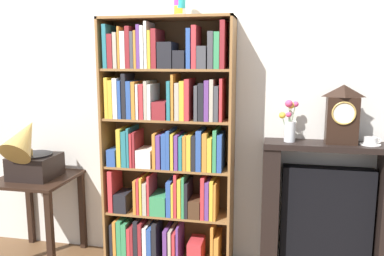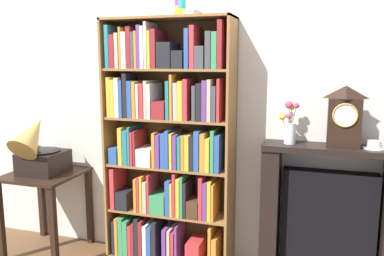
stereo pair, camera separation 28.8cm
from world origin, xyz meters
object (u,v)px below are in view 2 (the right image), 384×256
object	(u,v)px
gramophone	(38,149)
mantel_clock	(344,117)
side_table_left	(46,191)
teacup_with_saucer	(374,145)
flower_vase	(290,124)
cup_stack	(180,3)
bookshelf	(167,149)
fireplace_mantel	(328,218)

from	to	relation	value
gramophone	mantel_clock	xyz separation A→B (m)	(2.25, 0.20, 0.33)
side_table_left	mantel_clock	world-z (taller)	mantel_clock
teacup_with_saucer	side_table_left	bearing A→B (deg)	-176.45
mantel_clock	teacup_with_saucer	distance (m)	0.26
flower_vase	teacup_with_saucer	xyz separation A→B (m)	(0.54, -0.00, -0.11)
gramophone	mantel_clock	bearing A→B (deg)	5.19
mantel_clock	teacup_with_saucer	xyz separation A→B (m)	(0.19, 0.00, -0.18)
cup_stack	side_table_left	distance (m)	1.84
flower_vase	teacup_with_saucer	distance (m)	0.55
bookshelf	side_table_left	world-z (taller)	bookshelf
cup_stack	bookshelf	bearing A→B (deg)	-168.54
mantel_clock	flower_vase	bearing A→B (deg)	178.98
side_table_left	flower_vase	world-z (taller)	flower_vase
bookshelf	teacup_with_saucer	distance (m)	1.43
bookshelf	side_table_left	bearing A→B (deg)	-173.46
cup_stack	side_table_left	xyz separation A→B (m)	(-1.12, -0.14, -1.45)
side_table_left	cup_stack	bearing A→B (deg)	7.00
side_table_left	teacup_with_saucer	distance (m)	2.50
bookshelf	cup_stack	distance (m)	1.06
side_table_left	gramophone	bearing A→B (deg)	-90.00
cup_stack	side_table_left	size ratio (longest dim) A/B	0.29
side_table_left	gramophone	world-z (taller)	gramophone
flower_vase	gramophone	bearing A→B (deg)	-173.70
bookshelf	flower_vase	xyz separation A→B (m)	(0.88, 0.04, 0.23)
cup_stack	mantel_clock	bearing A→B (deg)	0.55
gramophone	flower_vase	world-z (taller)	flower_vase
cup_stack	fireplace_mantel	bearing A→B (deg)	1.74
bookshelf	fireplace_mantel	xyz separation A→B (m)	(1.17, 0.05, -0.42)
cup_stack	mantel_clock	world-z (taller)	cup_stack
fireplace_mantel	mantel_clock	xyz separation A→B (m)	(0.06, -0.02, 0.71)
teacup_with_saucer	bookshelf	bearing A→B (deg)	-178.61
bookshelf	cup_stack	size ratio (longest dim) A/B	9.63
gramophone	teacup_with_saucer	size ratio (longest dim) A/B	3.76
gramophone	teacup_with_saucer	xyz separation A→B (m)	(2.44, 0.21, 0.15)
gramophone	teacup_with_saucer	world-z (taller)	gramophone
bookshelf	flower_vase	distance (m)	0.91
mantel_clock	teacup_with_saucer	world-z (taller)	mantel_clock
side_table_left	mantel_clock	distance (m)	2.36
bookshelf	mantel_clock	world-z (taller)	bookshelf
teacup_with_saucer	mantel_clock	bearing A→B (deg)	-179.21
cup_stack	flower_vase	xyz separation A→B (m)	(0.78, 0.02, -0.83)
side_table_left	fireplace_mantel	xyz separation A→B (m)	(2.19, 0.17, -0.02)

